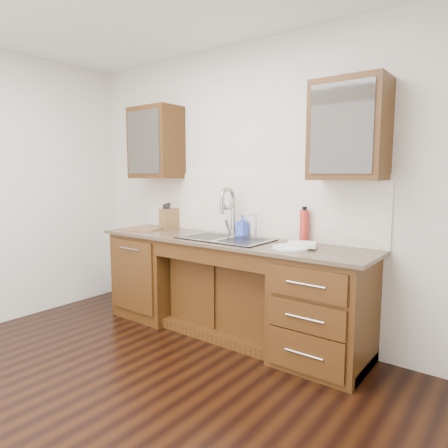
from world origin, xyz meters
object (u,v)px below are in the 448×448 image
Objects in this scene: soap_bottle at (242,226)px; knife_block at (169,218)px; plate at (291,248)px; cutting_board at (142,229)px; water_bottle at (304,227)px.

knife_block reaches higher than soap_bottle.
plate is (0.67, -0.30, -0.09)m from soap_bottle.
soap_bottle is at bearing 155.71° from plate.
cutting_board is at bearing 179.65° from plate.
knife_block is at bearing 170.17° from plate.
knife_block is (-1.59, -0.02, -0.03)m from water_bottle.
soap_bottle is at bearing 15.08° from cutting_board.
soap_bottle is 0.64m from water_bottle.
soap_bottle is 0.54× the size of cutting_board.
plate is 1.37× the size of knife_block.
plate and cutting_board have the same top height.
soap_bottle is 0.70× the size of water_bottle.
cutting_board is (-1.73, -0.29, -0.13)m from water_bottle.
water_bottle is 0.33m from plate.
soap_bottle is 1.13m from cutting_board.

